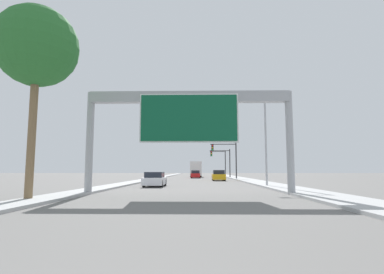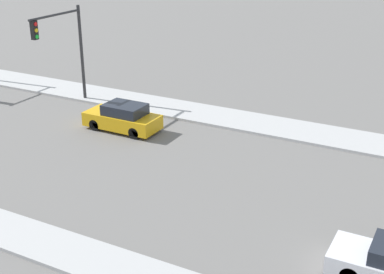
# 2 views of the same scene
# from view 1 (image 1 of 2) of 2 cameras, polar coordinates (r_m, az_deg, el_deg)

# --- Properties ---
(sidewalk_right) EXTENTS (3.00, 120.00, 0.15)m
(sidewalk_right) POSITION_cam_1_polar(r_m,az_deg,el_deg) (61.58, 8.00, -7.60)
(sidewalk_right) COLOR #AFAFAF
(sidewalk_right) RESTS_ON ground
(median_strip_left) EXTENTS (2.00, 120.00, 0.15)m
(median_strip_left) POSITION_cam_1_polar(r_m,az_deg,el_deg) (61.67, -6.10, -7.62)
(median_strip_left) COLOR #AFAFAF
(median_strip_left) RESTS_ON ground
(sign_gantry) EXTENTS (13.37, 0.73, 6.63)m
(sign_gantry) POSITION_cam_1_polar(r_m,az_deg,el_deg) (19.38, -0.58, 4.31)
(sign_gantry) COLOR #9EA0A5
(sign_gantry) RESTS_ON ground
(car_near_right) EXTENTS (1.80, 4.39, 1.35)m
(car_near_right) POSITION_cam_1_polar(r_m,az_deg,el_deg) (28.56, -7.08, -8.05)
(car_near_right) COLOR silver
(car_near_right) RESTS_ON ground
(car_mid_right) EXTENTS (1.81, 4.22, 1.52)m
(car_mid_right) POSITION_cam_1_polar(r_m,az_deg,el_deg) (43.98, 5.08, -7.35)
(car_mid_right) COLOR gold
(car_mid_right) RESTS_ON ground
(car_mid_center) EXTENTS (1.75, 4.65, 1.45)m
(car_mid_center) POSITION_cam_1_polar(r_m,az_deg,el_deg) (57.74, 0.67, -7.14)
(car_mid_center) COLOR red
(car_mid_center) RESTS_ON ground
(truck_box_primary) EXTENTS (2.46, 8.51, 3.35)m
(truck_box_primary) POSITION_cam_1_polar(r_m,az_deg,el_deg) (67.14, 0.76, -6.16)
(truck_box_primary) COLOR red
(truck_box_primary) RESTS_ON ground
(traffic_light_near_intersection) EXTENTS (4.30, 0.32, 6.06)m
(traffic_light_near_intersection) POSITION_cam_1_polar(r_m,az_deg,el_deg) (49.45, 6.82, -3.30)
(traffic_light_near_intersection) COLOR #2D2D30
(traffic_light_near_intersection) RESTS_ON ground
(traffic_light_mid_block) EXTENTS (4.05, 0.32, 5.63)m
(traffic_light_mid_block) POSITION_cam_1_polar(r_m,az_deg,el_deg) (59.39, 5.93, -4.08)
(traffic_light_mid_block) COLOR #2D2D30
(traffic_light_mid_block) RESTS_ON ground
(traffic_light_far_intersection) EXTENTS (3.61, 0.32, 6.07)m
(traffic_light_far_intersection) POSITION_cam_1_polar(r_m,az_deg,el_deg) (69.38, 5.44, -4.20)
(traffic_light_far_intersection) COLOR #2D2D30
(traffic_light_far_intersection) RESTS_ON ground
(palm_tree_foreground) EXTENTS (4.19, 4.19, 10.05)m
(palm_tree_foreground) POSITION_cam_1_polar(r_m,az_deg,el_deg) (18.17, -27.43, 14.87)
(palm_tree_foreground) COLOR brown
(palm_tree_foreground) RESTS_ON ground
(street_lamp_right) EXTENTS (2.99, 0.28, 8.94)m
(street_lamp_right) POSITION_cam_1_polar(r_m,az_deg,el_deg) (28.61, 13.08, 1.44)
(street_lamp_right) COLOR #9EA0A5
(street_lamp_right) RESTS_ON ground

